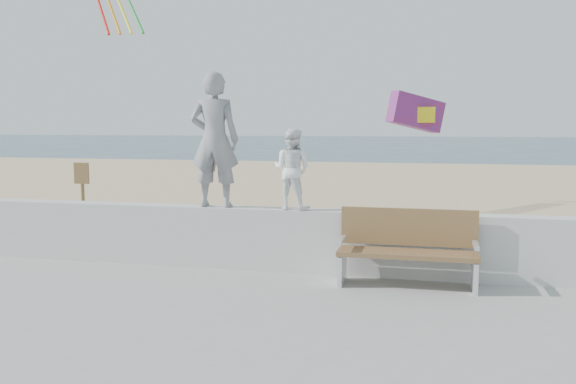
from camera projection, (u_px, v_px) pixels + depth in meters
name	position (u px, v px, depth m)	size (l,w,h in m)	color
ground	(235.00, 325.00, 7.01)	(220.00, 220.00, 0.00)	#2D4A5A
sand	(344.00, 212.00, 15.71)	(90.00, 40.00, 0.08)	tan
seawall	(278.00, 239.00, 8.87)	(30.00, 0.35, 0.90)	silver
adult	(214.00, 140.00, 8.93)	(0.72, 0.47, 1.98)	gray
child	(292.00, 169.00, 8.71)	(0.56, 0.44, 1.16)	white
bench	(407.00, 247.00, 8.00)	(1.80, 0.57, 1.00)	brown
parafoil_kite	(417.00, 113.00, 11.11)	(1.08, 0.86, 0.76)	red
sign	(83.00, 192.00, 12.13)	(0.32, 0.07, 1.46)	brown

